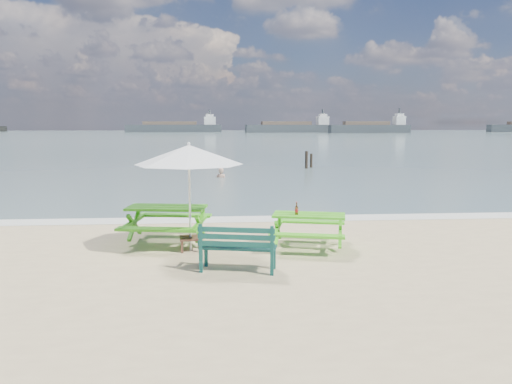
{
  "coord_description": "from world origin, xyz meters",
  "views": [
    {
      "loc": [
        -0.36,
        -9.18,
        2.71
      ],
      "look_at": [
        0.57,
        3.0,
        1.0
      ],
      "focal_mm": 35.0,
      "sensor_mm": 36.0,
      "label": 1
    }
  ],
  "objects": [
    {
      "name": "patio_umbrella",
      "position": [
        -0.96,
        1.25,
        2.04
      ],
      "size": [
        2.45,
        2.45,
        2.25
      ],
      "color": "silver",
      "rests_on": "ground"
    },
    {
      "name": "cargo_ships",
      "position": [
        51.48,
        124.13,
        1.18
      ],
      "size": [
        144.02,
        21.95,
        4.4
      ],
      "color": "#33383C",
      "rests_on": "ground"
    },
    {
      "name": "park_bench",
      "position": [
        -0.01,
        -0.28,
        0.26
      ],
      "size": [
        1.46,
        0.75,
        0.86
      ],
      "color": "#0F3F39",
      "rests_on": "ground"
    },
    {
      "name": "sea",
      "position": [
        0.0,
        85.0,
        0.0
      ],
      "size": [
        300.0,
        300.0,
        0.0
      ],
      "primitive_type": "plane",
      "color": "slate",
      "rests_on": "ground"
    },
    {
      "name": "side_table",
      "position": [
        -0.96,
        1.25,
        0.15
      ],
      "size": [
        0.49,
        0.49,
        0.3
      ],
      "color": "brown",
      "rests_on": "ground"
    },
    {
      "name": "picnic_table_right",
      "position": [
        1.6,
        1.32,
        0.36
      ],
      "size": [
        1.91,
        2.04,
        0.74
      ],
      "color": "#45B61B",
      "rests_on": "ground"
    },
    {
      "name": "mooring_pilings",
      "position": [
        5.03,
        20.17,
        0.38
      ],
      "size": [
        0.56,
        0.76,
        1.23
      ],
      "color": "black",
      "rests_on": "ground"
    },
    {
      "name": "swimmer",
      "position": [
        -0.2,
        15.52,
        -0.3
      ],
      "size": [
        0.67,
        0.54,
        1.57
      ],
      "color": "tan",
      "rests_on": "ground"
    },
    {
      "name": "foam_strip",
      "position": [
        0.0,
        4.6,
        0.01
      ],
      "size": [
        22.0,
        0.9,
        0.01
      ],
      "primitive_type": "cube",
      "color": "silver",
      "rests_on": "ground"
    },
    {
      "name": "picnic_table_left",
      "position": [
        -1.52,
        2.02,
        0.4
      ],
      "size": [
        2.02,
        2.18,
        0.83
      ],
      "color": "#379A17",
      "rests_on": "ground"
    },
    {
      "name": "beer_bottle",
      "position": [
        1.32,
        1.3,
        0.83
      ],
      "size": [
        0.07,
        0.07,
        0.27
      ],
      "color": "brown",
      "rests_on": "picnic_table_right"
    }
  ]
}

